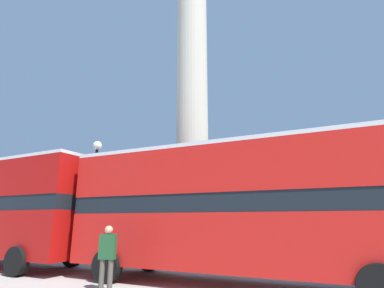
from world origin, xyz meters
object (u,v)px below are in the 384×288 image
at_px(equestrian_statue, 110,221).
at_px(bus_c, 230,206).
at_px(pedestrian_near_lamp, 107,254).
at_px(monument_column, 192,117).
at_px(street_lamp, 94,188).

bearing_deg(equestrian_statue, bus_c, -36.00).
height_order(bus_c, pedestrian_near_lamp, bus_c).
bearing_deg(bus_c, monument_column, 124.64).
xyz_separation_m(equestrian_statue, pedestrian_near_lamp, (9.30, -12.25, -0.84)).
bearing_deg(equestrian_statue, street_lamp, -54.69).
height_order(bus_c, equestrian_statue, equestrian_statue).
bearing_deg(monument_column, equestrian_statue, 153.69).
bearing_deg(pedestrian_near_lamp, equestrian_statue, 114.74).
xyz_separation_m(monument_column, street_lamp, (-3.85, -3.36, -4.23)).
xyz_separation_m(bus_c, street_lamp, (-7.60, 2.59, 1.10)).
xyz_separation_m(equestrian_statue, street_lamp, (4.68, -7.57, 1.61)).
bearing_deg(equestrian_statue, pedestrian_near_lamp, -49.16).
relative_size(equestrian_statue, street_lamp, 1.10).
relative_size(bus_c, street_lamp, 1.83).
distance_m(equestrian_statue, street_lamp, 9.05).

